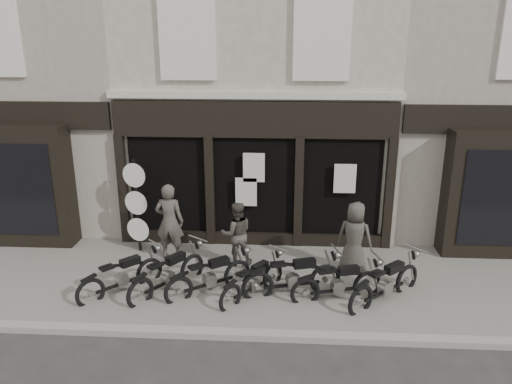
# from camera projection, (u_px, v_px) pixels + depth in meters

# --- Properties ---
(ground_plane) EXTENTS (90.00, 90.00, 0.00)m
(ground_plane) POSITION_uv_depth(u_px,v_px,m) (246.00, 303.00, 10.63)
(ground_plane) COLOR #2D2B28
(ground_plane) RESTS_ON ground
(pavement) EXTENTS (30.00, 4.20, 0.12)m
(pavement) POSITION_uv_depth(u_px,v_px,m) (249.00, 281.00, 11.46)
(pavement) COLOR slate
(pavement) RESTS_ON ground_plane
(kerb) EXTENTS (30.00, 0.25, 0.13)m
(kerb) POSITION_uv_depth(u_px,v_px,m) (241.00, 335.00, 9.42)
(kerb) COLOR gray
(kerb) RESTS_ON ground_plane
(central_building) EXTENTS (7.30, 6.22, 8.34)m
(central_building) POSITION_uv_depth(u_px,v_px,m) (260.00, 82.00, 15.04)
(central_building) COLOR #BCB6A1
(central_building) RESTS_ON ground
(neighbour_left) EXTENTS (5.60, 6.73, 8.34)m
(neighbour_left) POSITION_uv_depth(u_px,v_px,m) (55.00, 82.00, 15.35)
(neighbour_left) COLOR #9F9586
(neighbour_left) RESTS_ON ground
(neighbour_right) EXTENTS (5.60, 6.73, 8.34)m
(neighbour_right) POSITION_uv_depth(u_px,v_px,m) (476.00, 85.00, 14.64)
(neighbour_right) COLOR #9F9586
(neighbour_right) RESTS_ON ground
(motorcycle_0) EXTENTS (1.60, 1.66, 1.00)m
(motorcycle_0) POSITION_uv_depth(u_px,v_px,m) (122.00, 279.00, 10.85)
(motorcycle_0) COLOR black
(motorcycle_0) RESTS_ON ground
(motorcycle_1) EXTENTS (1.49, 1.88, 1.04)m
(motorcycle_1) POSITION_uv_depth(u_px,v_px,m) (168.00, 277.00, 10.90)
(motorcycle_1) COLOR black
(motorcycle_1) RESTS_ON ground
(motorcycle_2) EXTENTS (1.81, 1.45, 1.01)m
(motorcycle_2) POSITION_uv_depth(u_px,v_px,m) (210.00, 279.00, 10.82)
(motorcycle_2) COLOR black
(motorcycle_2) RESTS_ON ground
(motorcycle_3) EXTENTS (1.41, 1.66, 0.94)m
(motorcycle_3) POSITION_uv_depth(u_px,v_px,m) (253.00, 284.00, 10.68)
(motorcycle_3) COLOR black
(motorcycle_3) RESTS_ON ground
(motorcycle_4) EXTENTS (2.17, 0.94, 1.07)m
(motorcycle_4) POSITION_uv_depth(u_px,v_px,m) (293.00, 280.00, 10.74)
(motorcycle_4) COLOR black
(motorcycle_4) RESTS_ON ground
(motorcycle_5) EXTENTS (2.00, 0.87, 0.98)m
(motorcycle_5) POSITION_uv_depth(u_px,v_px,m) (338.00, 286.00, 10.56)
(motorcycle_5) COLOR black
(motorcycle_5) RESTS_ON ground
(motorcycle_6) EXTENTS (1.81, 1.64, 1.06)m
(motorcycle_6) POSITION_uv_depth(u_px,v_px,m) (386.00, 286.00, 10.47)
(motorcycle_6) COLOR black
(motorcycle_6) RESTS_ON ground
(man_left) EXTENTS (0.72, 0.50, 1.92)m
(man_left) POSITION_uv_depth(u_px,v_px,m) (170.00, 221.00, 12.24)
(man_left) COLOR #47403A
(man_left) RESTS_ON pavement
(man_centre) EXTENTS (0.89, 0.77, 1.58)m
(man_centre) POSITION_uv_depth(u_px,v_px,m) (237.00, 234.00, 11.95)
(man_centre) COLOR #423C35
(man_centre) RESTS_ON pavement
(man_right) EXTENTS (0.98, 0.83, 1.70)m
(man_right) POSITION_uv_depth(u_px,v_px,m) (355.00, 237.00, 11.57)
(man_right) COLOR #3F3A34
(man_right) RESTS_ON pavement
(advert_sign_post) EXTENTS (0.61, 0.40, 2.54)m
(advert_sign_post) POSITION_uv_depth(u_px,v_px,m) (137.00, 210.00, 12.57)
(advert_sign_post) COLOR black
(advert_sign_post) RESTS_ON ground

